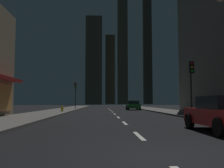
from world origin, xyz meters
TOP-DOWN VIEW (x-y plane):
  - ground_plane at (0.00, 32.00)m, footprint 78.00×136.00m
  - sidewalk_right at (7.00, 32.00)m, footprint 4.00×76.00m
  - sidewalk_left at (-7.00, 32.00)m, footprint 4.00×76.00m
  - lane_marking_center at (0.00, 18.80)m, footprint 0.16×43.80m
  - skyscraper_distant_tall at (-5.38, 121.13)m, footprint 8.56×8.53m
  - skyscraper_distant_mid at (4.47, 156.48)m, footprint 6.35×8.98m
  - skyscraper_distant_short at (11.87, 143.47)m, footprint 5.89×7.66m
  - skyscraper_distant_slender at (29.00, 149.72)m, footprint 5.20×5.05m
  - car_parked_near at (3.60, 4.09)m, footprint 1.98×4.24m
  - car_parked_far at (3.60, 31.95)m, footprint 1.98×4.24m
  - fire_hydrant_far_left at (-5.90, 22.77)m, footprint 0.42×0.30m
  - traffic_light_near_right at (5.50, 12.43)m, footprint 0.32×0.48m
  - traffic_light_far_left at (-5.50, 32.97)m, footprint 0.32×0.48m

SIDE VIEW (x-z plane):
  - ground_plane at x=0.00m, z-range -0.10..0.00m
  - lane_marking_center at x=0.00m, z-range 0.00..0.01m
  - sidewalk_right at x=7.00m, z-range 0.00..0.15m
  - sidewalk_left at x=-7.00m, z-range 0.00..0.15m
  - fire_hydrant_far_left at x=-5.90m, z-range 0.13..0.78m
  - car_parked_near at x=3.60m, z-range 0.02..1.47m
  - car_parked_far at x=3.60m, z-range 0.02..1.47m
  - traffic_light_near_right at x=5.50m, z-range 1.09..5.29m
  - traffic_light_far_left at x=-5.50m, z-range 1.09..5.29m
  - skyscraper_distant_mid at x=4.47m, z-range 0.00..46.41m
  - skyscraper_distant_tall at x=-5.38m, z-range 0.00..46.45m
  - skyscraper_distant_short at x=11.87m, z-range 0.00..70.03m
  - skyscraper_distant_slender at x=29.00m, z-range 0.00..75.36m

